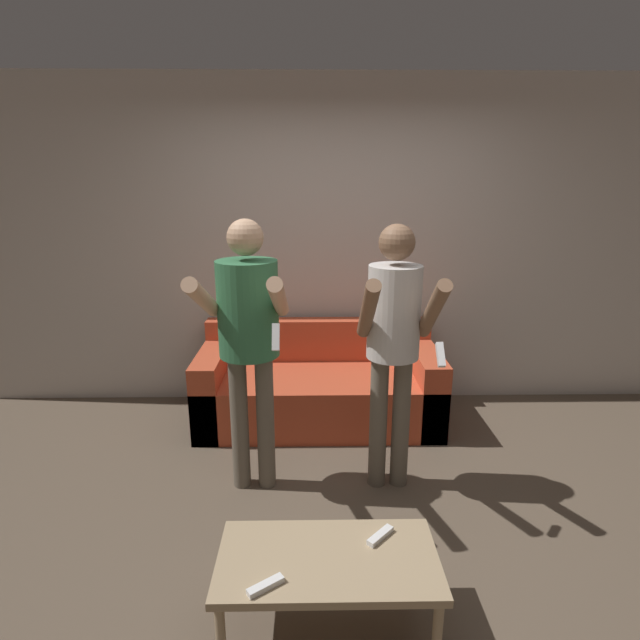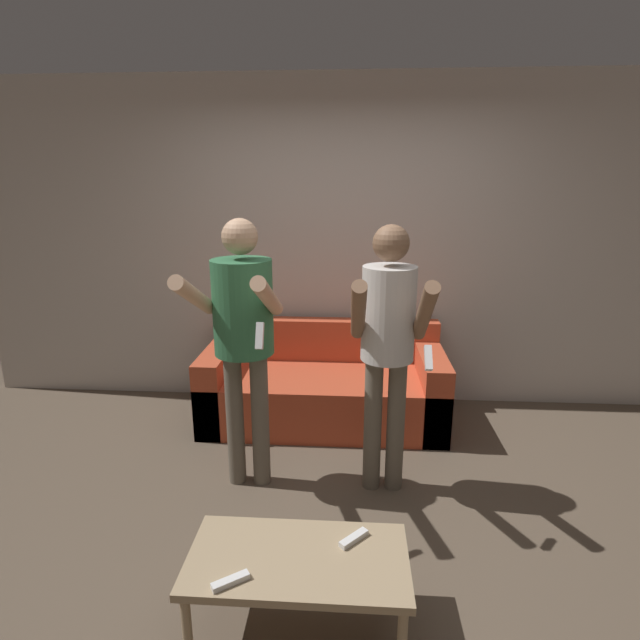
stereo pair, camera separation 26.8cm
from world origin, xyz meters
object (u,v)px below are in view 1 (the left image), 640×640
object	(u,v)px
coffee_table	(328,565)
person_standing_left	(248,326)
couch	(319,388)
person_standing_right	(394,332)
remote_far	(380,536)
remote_near	(266,586)

from	to	relation	value
coffee_table	person_standing_left	bearing A→B (deg)	112.18
couch	person_standing_left	world-z (taller)	person_standing_left
couch	coffee_table	xyz separation A→B (m)	(0.01, -2.01, 0.07)
person_standing_right	remote_far	bearing A→B (deg)	-101.01
person_standing_left	person_standing_right	world-z (taller)	person_standing_left
remote_near	remote_far	distance (m)	0.55
couch	person_standing_left	size ratio (longest dim) A/B	1.12
person_standing_right	remote_far	distance (m)	1.17
person_standing_left	remote_far	xyz separation A→B (m)	(0.67, -0.96, -0.68)
remote_near	couch	bearing A→B (deg)	83.77
couch	person_standing_left	bearing A→B (deg)	-114.32
person_standing_left	remote_near	world-z (taller)	person_standing_left
couch	remote_far	xyz separation A→B (m)	(0.24, -1.90, 0.12)
person_standing_right	coffee_table	distance (m)	1.34
person_standing_right	remote_far	world-z (taller)	person_standing_right
person_standing_left	remote_far	distance (m)	1.35
coffee_table	remote_far	xyz separation A→B (m)	(0.23, 0.11, 0.05)
couch	remote_far	bearing A→B (deg)	-82.79
couch	coffee_table	bearing A→B (deg)	-89.77
coffee_table	remote_near	distance (m)	0.30
person_standing_right	remote_near	bearing A→B (deg)	-118.36
person_standing_left	person_standing_right	distance (m)	0.85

